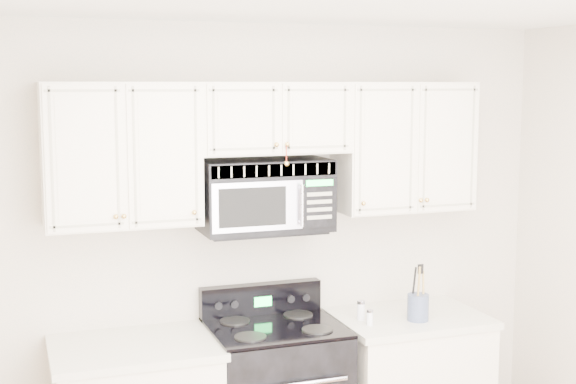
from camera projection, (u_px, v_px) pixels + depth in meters
name	position (u px, v px, depth m)	size (l,w,h in m)	color
room	(402.00, 339.00, 3.03)	(3.51, 3.51, 2.61)	#916A4B
upper_cabinets	(271.00, 143.00, 4.43)	(2.44, 0.37, 0.75)	silver
microwave	(265.00, 195.00, 4.43)	(0.72, 0.41, 0.40)	black
utensil_crock	(418.00, 307.00, 4.56)	(0.12, 0.12, 0.32)	#455072
shaker_salt	(361.00, 310.00, 4.58)	(0.05, 0.05, 0.11)	silver
shaker_pepper	(370.00, 317.00, 4.48)	(0.04, 0.04, 0.09)	silver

